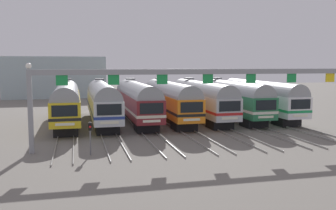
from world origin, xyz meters
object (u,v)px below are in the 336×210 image
Objects in this scene: commuter_train_yellow at (67,101)px; commuter_train_silver at (102,101)px; commuter_train_maroon at (137,100)px; commuter_train_green at (231,98)px; commuter_train_orange at (169,99)px; yard_signal_mast at (90,132)px; commuter_train_white at (260,97)px; commuter_train_stainless at (201,98)px; catenary_gantry at (208,81)px.

commuter_train_yellow and commuter_train_silver have the same top height.
commuter_train_maroon is 1.00× the size of commuter_train_green.
commuter_train_yellow is at bearing 180.00° from commuter_train_orange.
commuter_train_maroon is at bearing 68.59° from yard_signal_mast.
commuter_train_maroon is at bearing 179.98° from commuter_train_white.
commuter_train_maroon is at bearing 180.00° from commuter_train_stainless.
commuter_train_yellow reaches higher than commuter_train_white.
commuter_train_yellow is 15.43m from yard_signal_mast.
commuter_train_silver and commuter_train_maroon have the same top height.
commuter_train_stainless is 7.06× the size of yard_signal_mast.
commuter_train_maroon is 1.00× the size of commuter_train_stainless.
commuter_train_yellow is 7.98m from commuter_train_maroon.
commuter_train_white is (3.99, -0.00, -0.00)m from commuter_train_green.
yard_signal_mast is at bearing -123.16° from commuter_train_orange.
commuter_train_maroon reaches higher than commuter_train_white.
commuter_train_yellow is 1.00× the size of commuter_train_green.
commuter_train_stainless is 20.71m from yard_signal_mast.
commuter_train_white is at bearing -0.01° from commuter_train_yellow.
commuter_train_orange and commuter_train_stainless have the same top height.
commuter_train_yellow reaches higher than yard_signal_mast.
commuter_train_stainless is at bearing 0.00° from commuter_train_maroon.
commuter_train_maroon is at bearing 180.00° from commuter_train_orange.
yard_signal_mast is at bearing -139.62° from commuter_train_green.
commuter_train_maroon and commuter_train_orange have the same top height.
commuter_train_silver is at bearing 179.99° from commuter_train_white.
commuter_train_orange is 3.99m from commuter_train_stainless.
catenary_gantry is at bearing -131.58° from commuter_train_white.
catenary_gantry reaches higher than commuter_train_orange.
yard_signal_mast is (-21.95, -15.27, -0.89)m from commuter_train_white.
commuter_train_green is (19.95, 0.00, 0.00)m from commuter_train_yellow.
commuter_train_yellow is 7.06× the size of yard_signal_mast.
commuter_train_silver reaches higher than yard_signal_mast.
commuter_train_orange is at bearing 90.00° from catenary_gantry.
commuter_train_stainless is at bearing 0.00° from commuter_train_orange.
commuter_train_silver is at bearing 180.00° from commuter_train_green.
catenary_gantry is at bearing -90.00° from commuter_train_orange.
catenary_gantry is at bearing -73.53° from commuter_train_maroon.
commuter_train_green is 7.06× the size of yard_signal_mast.
catenary_gantry is (11.97, -13.50, 2.73)m from commuter_train_yellow.
catenary_gantry is (3.99, -13.50, 2.73)m from commuter_train_maroon.
commuter_train_stainless is 7.98m from commuter_train_white.
commuter_train_stainless reaches higher than commuter_train_white.
commuter_train_silver is at bearing 120.59° from catenary_gantry.
commuter_train_orange reaches higher than yard_signal_mast.
commuter_train_white is at bearing -0.03° from commuter_train_stainless.
commuter_train_green is at bearing 40.38° from yard_signal_mast.
commuter_train_yellow is 23.94m from commuter_train_white.
catenary_gantry reaches higher than commuter_train_silver.
commuter_train_silver and commuter_train_green have the same top height.
commuter_train_orange is at bearing 56.84° from yard_signal_mast.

